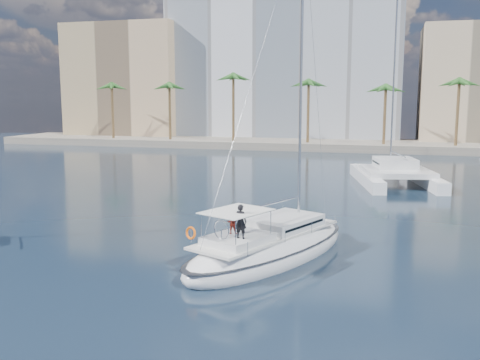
% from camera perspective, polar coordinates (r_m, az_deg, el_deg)
% --- Properties ---
extents(ground, '(160.00, 160.00, 0.00)m').
position_cam_1_polar(ground, '(29.74, 1.41, -7.40)').
color(ground, black).
rests_on(ground, ground).
extents(quay, '(120.00, 14.00, 1.20)m').
position_cam_1_polar(quay, '(89.32, 10.94, 3.71)').
color(quay, gray).
rests_on(quay, ground).
extents(building_modern, '(42.00, 16.00, 28.00)m').
position_cam_1_polar(building_modern, '(102.63, 4.88, 11.97)').
color(building_modern, silver).
rests_on(building_modern, ground).
extents(building_tan_left, '(22.00, 14.00, 22.00)m').
position_cam_1_polar(building_tan_left, '(108.40, -11.59, 10.06)').
color(building_tan_left, tan).
rests_on(building_tan_left, ground).
extents(palm_left, '(3.60, 3.60, 12.30)m').
position_cam_1_polar(palm_left, '(94.09, -10.52, 9.87)').
color(palm_left, brown).
rests_on(palm_left, ground).
extents(palm_centre, '(3.60, 3.60, 12.30)m').
position_cam_1_polar(palm_centre, '(85.02, 10.92, 9.99)').
color(palm_centre, brown).
rests_on(palm_centre, ground).
extents(main_sloop, '(8.77, 13.04, 18.57)m').
position_cam_1_polar(main_sloop, '(28.01, 3.25, -7.26)').
color(main_sloop, white).
rests_on(main_sloop, ground).
extents(catamaran, '(9.24, 14.30, 19.10)m').
position_cam_1_polar(catamaran, '(53.74, 16.20, 0.84)').
color(catamaran, white).
rests_on(catamaran, ground).
extents(seagull, '(1.06, 0.46, 0.20)m').
position_cam_1_polar(seagull, '(32.93, 0.02, -4.63)').
color(seagull, silver).
rests_on(seagull, ground).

